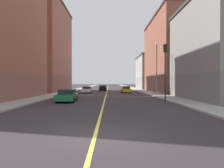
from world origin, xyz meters
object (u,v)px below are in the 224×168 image
Objects in this scene: street_lamp_left_near at (157,64)px; car_white at (87,90)px; car_green at (67,96)px; building_left_far at (153,72)px; traffic_light_left_near at (165,65)px; building_left_mid at (175,55)px; car_yellow at (126,90)px; car_black at (103,88)px; building_right_midblock at (43,48)px.

street_lamp_left_near is 15.94m from car_white.
car_white is 17.95m from car_green.
building_left_far is 46.42m from car_green.
traffic_light_left_near reaches higher than car_green.
building_left_mid is 4.58× the size of car_yellow.
car_green is at bearing -96.26° from car_black.
car_black is 10.24m from car_white.
car_white is (-7.94, -0.73, 0.00)m from car_yellow.
building_right_midblock reaches higher than street_lamp_left_near.
building_left_far is 34.78m from building_right_midblock.
car_yellow is (-2.77, 18.96, -3.45)m from traffic_light_left_near.
car_green reaches higher than car_white.
car_black is at bearing 14.75° from building_right_midblock.
building_right_midblock is at bearing 131.18° from traffic_light_left_near.
building_right_midblock is 21.60m from car_yellow.
car_black is (-5.03, 9.09, 0.03)m from car_yellow.
traffic_light_left_near is 0.79× the size of street_lamp_left_near.
building_right_midblock reaches higher than building_left_far.
street_lamp_left_near is at bearing 83.05° from traffic_light_left_near.
car_yellow is at bearing -16.47° from building_right_midblock.
street_lamp_left_near is 22.01m from car_black.
street_lamp_left_near reaches higher than car_white.
building_left_mid is at bearing 69.34° from traffic_light_left_near.
building_right_midblock is at bearing 163.53° from car_yellow.
building_left_far is 1.88× the size of street_lamp_left_near.
building_right_midblock is 4.70× the size of car_white.
building_left_mid is at bearing 61.51° from street_lamp_left_near.
building_right_midblock reaches higher than traffic_light_left_near.
building_left_far is 43.21m from traffic_light_left_near.
building_left_far reaches higher than street_lamp_left_near.
traffic_light_left_near is 21.42m from car_white.
building_right_midblock is 16.92m from car_black.
building_left_mid is at bearing 47.96° from car_green.
street_lamp_left_near reaches higher than traffic_light_left_near.
traffic_light_left_near is at bearing -100.65° from building_left_far.
street_lamp_left_near is (1.02, 8.33, 0.84)m from traffic_light_left_near.
traffic_light_left_near reaches higher than car_white.
building_left_mid is 29.08m from car_green.
traffic_light_left_near is 8.43m from street_lamp_left_near.
car_white is (-18.70, -24.22, -4.66)m from building_left_far.
building_left_mid reaches higher than car_green.
car_white is 1.01× the size of car_green.
building_right_midblock reaches higher than car_green.
car_black reaches higher than car_white.
car_black reaches higher than car_yellow.
car_yellow is (-10.75, -23.49, -4.67)m from building_left_far.
building_left_far is (-0.00, 21.29, -2.76)m from building_left_mid.
building_left_far is 34.82m from street_lamp_left_near.
car_black is at bearing 114.10° from street_lamp_left_near.
car_yellow is at bearing -168.41° from building_left_mid.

